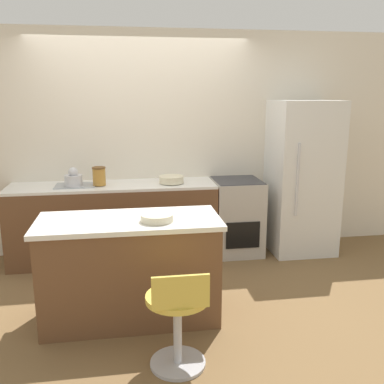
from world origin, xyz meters
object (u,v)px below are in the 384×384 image
at_px(refrigerator, 302,178).
at_px(oven_range, 237,216).
at_px(mixing_bowl, 171,179).
at_px(kettle, 73,179).
at_px(stool_chair, 178,318).

bearing_deg(refrigerator, oven_range, 177.06).
height_order(oven_range, mixing_bowl, mixing_bowl).
bearing_deg(kettle, refrigerator, 0.06).
relative_size(oven_range, mixing_bowl, 3.23).
distance_m(refrigerator, stool_chair, 2.77).
bearing_deg(stool_chair, kettle, 113.18).
relative_size(oven_range, refrigerator, 0.49).
xyz_separation_m(oven_range, kettle, (-1.86, -0.04, 0.53)).
bearing_deg(kettle, mixing_bowl, 0.00).
bearing_deg(stool_chair, oven_range, 65.44).
relative_size(refrigerator, stool_chair, 2.37).
xyz_separation_m(refrigerator, kettle, (-2.64, -0.00, 0.07)).
height_order(refrigerator, kettle, refrigerator).
height_order(refrigerator, mixing_bowl, refrigerator).
height_order(oven_range, kettle, kettle).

